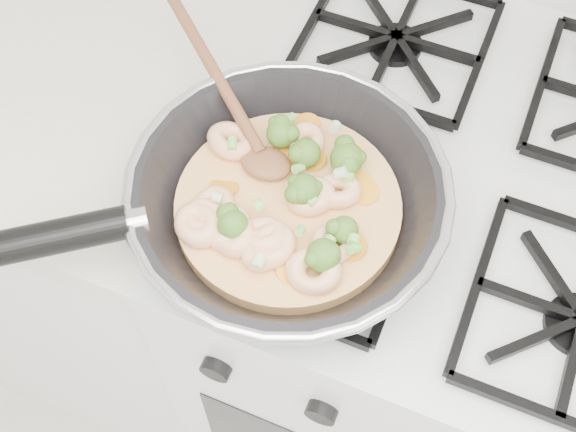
% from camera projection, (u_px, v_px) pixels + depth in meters
% --- Properties ---
extents(stove, '(0.60, 0.60, 0.92)m').
position_uv_depth(stove, '(420.00, 321.00, 1.28)').
color(stove, white).
rests_on(stove, ground).
extents(counter_left, '(1.00, 0.60, 0.90)m').
position_uv_depth(counter_left, '(13.00, 171.00, 1.44)').
color(counter_left, white).
rests_on(counter_left, ground).
extents(skillet, '(0.46, 0.42, 0.09)m').
position_uv_depth(skillet, '(282.00, 202.00, 0.80)').
color(skillet, black).
rests_on(skillet, stove).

